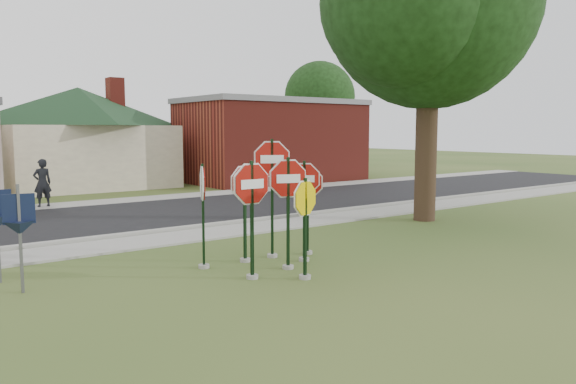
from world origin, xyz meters
TOP-DOWN VIEW (x-y plane):
  - ground at (0.00, 0.00)m, footprint 120.00×120.00m
  - sidewalk_near at (0.00, 5.50)m, footprint 60.00×1.60m
  - road at (0.00, 10.00)m, footprint 60.00×7.00m
  - sidewalk_far at (0.00, 14.30)m, footprint 60.00×1.60m
  - curb at (0.00, 6.50)m, footprint 60.00×0.20m
  - stop_sign_center at (-0.05, 0.99)m, footprint 1.09×0.37m
  - stop_sign_yellow at (-0.27, 0.13)m, footprint 0.96×0.29m
  - stop_sign_left at (-1.10, 0.79)m, footprint 1.15×0.24m
  - stop_sign_right at (0.67, 1.34)m, footprint 0.80×0.60m
  - stop_sign_back_right at (0.32, 2.09)m, footprint 1.04×0.55m
  - stop_sign_back_left at (-0.43, 2.09)m, footprint 1.05×0.24m
  - stop_sign_far_right at (1.20, 1.87)m, footprint 0.67×0.77m
  - stop_sign_far_left at (-1.46, 2.14)m, footprint 0.41×0.96m
  - building_house at (2.00, 22.00)m, footprint 11.60×11.60m
  - building_brick at (12.00, 18.50)m, footprint 10.20×6.20m
  - oak_tree at (7.50, 3.50)m, footprint 10.42×9.82m
  - bg_tree_right at (22.00, 26.00)m, footprint 5.60×5.60m
  - pedestrian at (-1.82, 14.16)m, footprint 0.69×0.47m

SIDE VIEW (x-z plane):
  - ground at x=0.00m, z-range 0.00..0.00m
  - road at x=0.00m, z-range 0.00..0.04m
  - sidewalk_near at x=0.00m, z-range 0.00..0.06m
  - sidewalk_far at x=0.00m, z-range 0.00..0.06m
  - curb at x=0.00m, z-range 0.00..0.14m
  - pedestrian at x=-1.82m, z-range 0.06..1.88m
  - stop_sign_yellow at x=-0.27m, z-range 0.19..2.31m
  - stop_sign_far_right at x=1.20m, z-range 0.22..2.46m
  - stop_sign_back_left at x=-0.43m, z-range 0.25..2.59m
  - stop_sign_far_left at x=-1.46m, z-range 0.25..2.61m
  - stop_sign_right at x=0.67m, z-range 0.25..2.63m
  - stop_sign_left at x=-1.10m, z-range 0.30..2.79m
  - stop_sign_center at x=-0.05m, z-range 0.31..2.82m
  - stop_sign_back_right at x=0.32m, z-range 0.40..3.29m
  - building_brick at x=12.00m, z-range 0.03..4.78m
  - building_house at x=2.00m, z-range 0.55..6.75m
  - bg_tree_right at x=22.00m, z-range 1.38..9.78m
  - oak_tree at x=7.50m, z-range 1.80..12.26m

